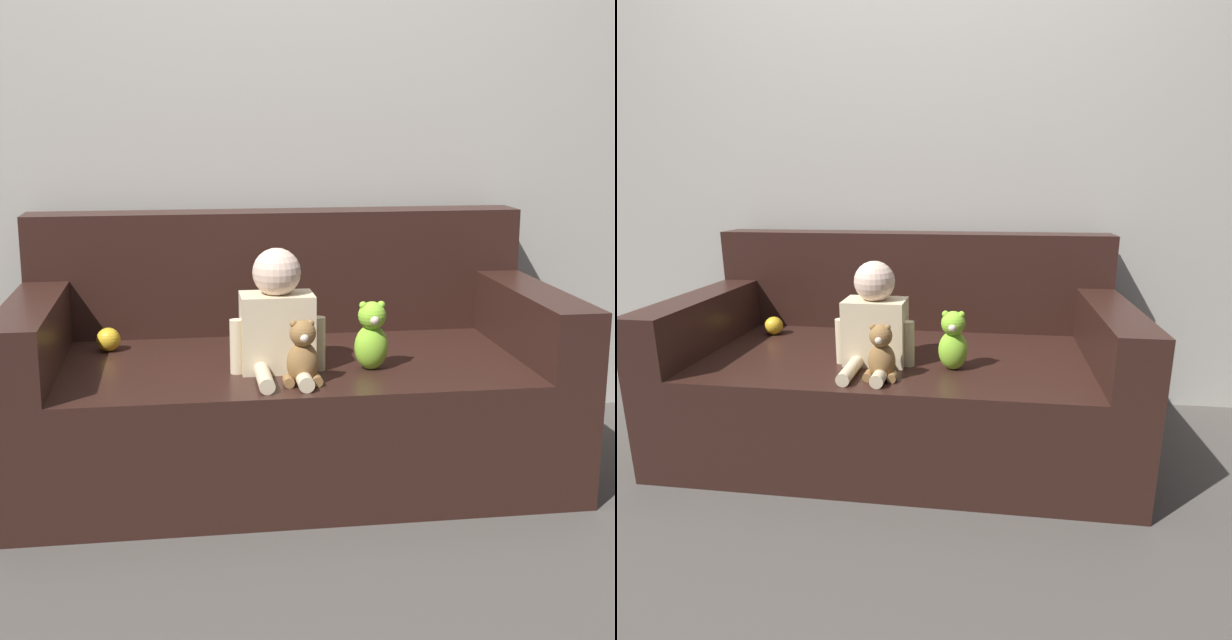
# 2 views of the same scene
# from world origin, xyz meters

# --- Properties ---
(ground_plane) EXTENTS (12.00, 12.00, 0.00)m
(ground_plane) POSITION_xyz_m (0.00, 0.00, 0.00)
(ground_plane) COLOR #4C4742
(wall_back) EXTENTS (8.00, 0.05, 2.60)m
(wall_back) POSITION_xyz_m (0.00, 0.55, 1.30)
(wall_back) COLOR #ADA89E
(wall_back) RESTS_ON ground_plane
(couch) EXTENTS (1.80, 0.93, 0.85)m
(couch) POSITION_xyz_m (0.00, 0.06, 0.29)
(couch) COLOR black
(couch) RESTS_ON ground_plane
(person_baby) EXTENTS (0.30, 0.34, 0.39)m
(person_baby) POSITION_xyz_m (-0.06, -0.18, 0.57)
(person_baby) COLOR beige
(person_baby) RESTS_ON couch
(teddy_bear_brown) EXTENTS (0.12, 0.09, 0.20)m
(teddy_bear_brown) POSITION_xyz_m (-0.00, -0.33, 0.50)
(teddy_bear_brown) COLOR olive
(teddy_bear_brown) RESTS_ON couch
(plush_toy_side) EXTENTS (0.11, 0.10, 0.22)m
(plush_toy_side) POSITION_xyz_m (0.24, -0.20, 0.52)
(plush_toy_side) COLOR #8CD133
(plush_toy_side) RESTS_ON couch
(toy_ball) EXTENTS (0.08, 0.08, 0.08)m
(toy_ball) POSITION_xyz_m (-0.60, 0.14, 0.45)
(toy_ball) COLOR gold
(toy_ball) RESTS_ON couch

